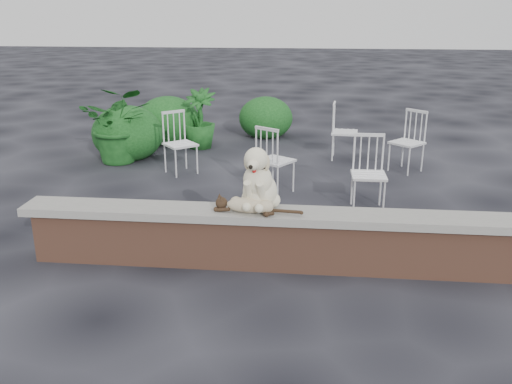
# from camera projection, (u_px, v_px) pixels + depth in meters

# --- Properties ---
(ground) EXTENTS (60.00, 60.00, 0.00)m
(ground) POSITION_uv_depth(u_px,v_px,m) (337.00, 269.00, 5.39)
(ground) COLOR black
(ground) RESTS_ON ground
(brick_wall) EXTENTS (6.00, 0.30, 0.50)m
(brick_wall) POSITION_uv_depth(u_px,v_px,m) (338.00, 246.00, 5.31)
(brick_wall) COLOR brown
(brick_wall) RESTS_ON ground
(capstone) EXTENTS (6.20, 0.40, 0.08)m
(capstone) POSITION_uv_depth(u_px,v_px,m) (339.00, 218.00, 5.22)
(capstone) COLOR slate
(capstone) RESTS_ON brick_wall
(dog) EXTENTS (0.52, 0.62, 0.64)m
(dog) POSITION_uv_depth(u_px,v_px,m) (260.00, 176.00, 5.26)
(dog) COLOR beige
(dog) RESTS_ON capstone
(cat) EXTENTS (1.02, 0.42, 0.17)m
(cat) POSITION_uv_depth(u_px,v_px,m) (250.00, 204.00, 5.20)
(cat) COLOR tan
(cat) RESTS_ON capstone
(chair_b) EXTENTS (0.57, 0.57, 0.94)m
(chair_b) POSITION_uv_depth(u_px,v_px,m) (369.00, 174.00, 6.82)
(chair_b) COLOR white
(chair_b) RESTS_ON ground
(chair_a) EXTENTS (0.79, 0.79, 0.94)m
(chair_a) POSITION_uv_depth(u_px,v_px,m) (180.00, 143.00, 8.34)
(chair_a) COLOR white
(chair_a) RESTS_ON ground
(chair_e) EXTENTS (0.61, 0.61, 0.94)m
(chair_e) POSITION_uv_depth(u_px,v_px,m) (345.00, 131.00, 9.14)
(chair_e) COLOR white
(chair_e) RESTS_ON ground
(chair_d) EXTENTS (0.79, 0.79, 0.94)m
(chair_d) POSITION_uv_depth(u_px,v_px,m) (407.00, 142.00, 8.44)
(chair_d) COLOR white
(chair_d) RESTS_ON ground
(chair_c) EXTENTS (0.78, 0.78, 0.94)m
(chair_c) POSITION_uv_depth(u_px,v_px,m) (275.00, 159.00, 7.46)
(chair_c) COLOR white
(chair_c) RESTS_ON ground
(potted_plant_a) EXTENTS (1.18, 1.04, 1.25)m
(potted_plant_a) POSITION_uv_depth(u_px,v_px,m) (120.00, 124.00, 8.90)
(potted_plant_a) COLOR #113E15
(potted_plant_a) RESTS_ON ground
(potted_plant_b) EXTENTS (0.66, 0.66, 1.06)m
(potted_plant_b) POSITION_uv_depth(u_px,v_px,m) (199.00, 119.00, 9.85)
(potted_plant_b) COLOR #113E15
(potted_plant_b) RESTS_ON ground
(shrubbery) EXTENTS (3.28, 2.86, 0.94)m
(shrubbery) POSITION_uv_depth(u_px,v_px,m) (181.00, 125.00, 9.97)
(shrubbery) COLOR #113E15
(shrubbery) RESTS_ON ground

